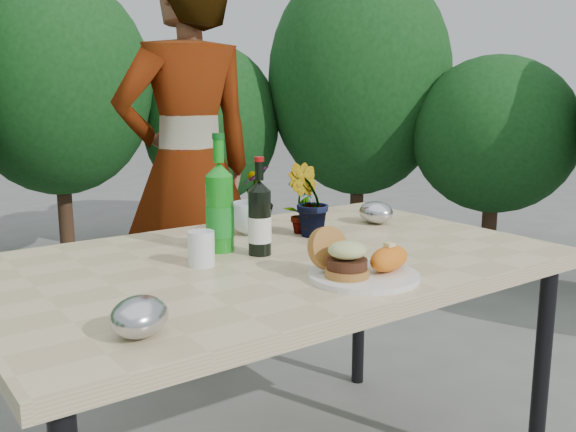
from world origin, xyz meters
TOP-DOWN VIEW (x-y plane):
  - patio_table at (0.00, 0.00)m, footprint 1.60×1.00m
  - shrub_hedge at (0.24, 1.68)m, footprint 6.75×5.04m
  - dinner_plate at (0.07, -0.31)m, footprint 0.28×0.28m
  - burger_stack at (0.01, -0.30)m, footprint 0.11×0.16m
  - sweet_potato at (0.13, -0.33)m, footprint 0.17×0.12m
  - grilled_veg at (0.08, -0.22)m, footprint 0.08×0.05m
  - wine_bottle at (-0.02, 0.04)m, footprint 0.07×0.07m
  - sparkling_water at (-0.09, 0.14)m, footprint 0.08×0.08m
  - plastic_cup at (-0.21, 0.03)m, footprint 0.07×0.07m
  - seedling_left at (0.24, 0.19)m, footprint 0.12×0.10m
  - seedling_mid at (0.24, 0.14)m, footprint 0.17×0.16m
  - seedling_right at (0.15, 0.32)m, footprint 0.17×0.17m
  - blue_bowl at (0.11, 0.27)m, footprint 0.14×0.14m
  - foil_packet_left at (-0.54, -0.34)m, footprint 0.17×0.17m
  - foil_packet_right at (0.55, 0.16)m, footprint 0.11×0.13m
  - person at (0.24, 0.99)m, footprint 0.65×0.44m

SIDE VIEW (x-z plane):
  - patio_table at x=0.00m, z-range 0.32..1.07m
  - dinner_plate at x=0.07m, z-range 0.75..0.76m
  - grilled_veg at x=0.08m, z-range 0.76..0.79m
  - foil_packet_left at x=-0.54m, z-range 0.75..0.83m
  - foil_packet_right at x=0.55m, z-range 0.75..0.83m
  - sweet_potato at x=0.13m, z-range 0.77..0.83m
  - plastic_cup at x=-0.21m, z-range 0.75..0.84m
  - blue_bowl at x=0.11m, z-range 0.75..0.86m
  - burger_stack at x=0.01m, z-range 0.75..0.87m
  - seedling_left at x=0.24m, z-range 0.75..0.95m
  - wine_bottle at x=-0.02m, z-range 0.71..0.99m
  - seedling_right at x=0.15m, z-range 0.75..0.97m
  - seedling_mid at x=0.24m, z-range 0.75..0.98m
  - sparkling_water at x=-0.09m, z-range 0.70..1.05m
  - person at x=0.24m, z-range 0.00..1.76m
  - shrub_hedge at x=0.24m, z-range -0.01..2.30m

